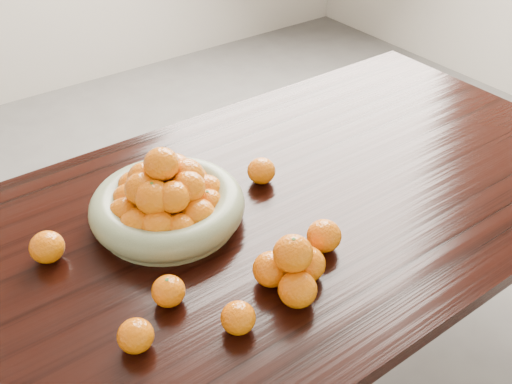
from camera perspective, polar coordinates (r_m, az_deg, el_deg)
dining_table at (r=1.47m, az=0.56°, el=-4.48°), size 2.00×1.00×0.75m
fruit_bowl at (r=1.37m, az=-8.88°, el=-0.80°), size 0.37×0.37×0.20m
orange_pyramid at (r=1.18m, az=3.64°, el=-7.65°), size 0.15×0.16×0.13m
loose_orange_0 at (r=1.18m, az=-8.75°, el=-9.76°), size 0.07×0.07×0.06m
loose_orange_1 at (r=1.12m, az=-1.80°, el=-12.47°), size 0.07×0.07×0.06m
loose_orange_2 at (r=1.29m, az=6.81°, el=-4.37°), size 0.08×0.08×0.07m
loose_orange_3 at (r=1.34m, az=-20.17°, el=-5.19°), size 0.08×0.08×0.07m
loose_orange_4 at (r=1.49m, az=0.54°, el=2.13°), size 0.07×0.07×0.07m
loose_orange_5 at (r=1.11m, az=-11.95°, el=-13.88°), size 0.07×0.07×0.06m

